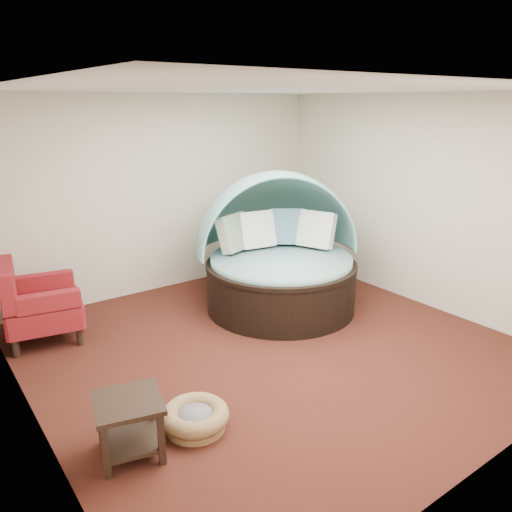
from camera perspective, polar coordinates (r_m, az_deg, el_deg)
floor at (r=5.79m, az=1.70°, el=-10.35°), size 5.00×5.00×0.00m
wall_back at (r=7.38m, az=-10.29°, el=6.95°), size 5.00×0.00×5.00m
wall_front at (r=3.75m, az=26.13°, el=-4.59°), size 5.00×0.00×5.00m
wall_left at (r=4.29m, az=-25.52°, el=-1.88°), size 0.00×5.00×5.00m
wall_right at (r=7.08m, az=18.08°, el=5.95°), size 0.00×5.00×5.00m
ceiling at (r=5.14m, az=1.99°, el=18.54°), size 5.00×5.00×0.00m
canopy_daybed at (r=6.65m, az=2.64°, el=1.19°), size 2.65×2.62×1.83m
pet_basket at (r=4.50m, az=-6.94°, el=-17.82°), size 0.60×0.60×0.20m
red_armchair at (r=6.30m, az=-23.74°, el=-5.04°), size 0.97×0.97×0.98m
side_table at (r=4.20m, az=-14.29°, el=-17.65°), size 0.62×0.62×0.49m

